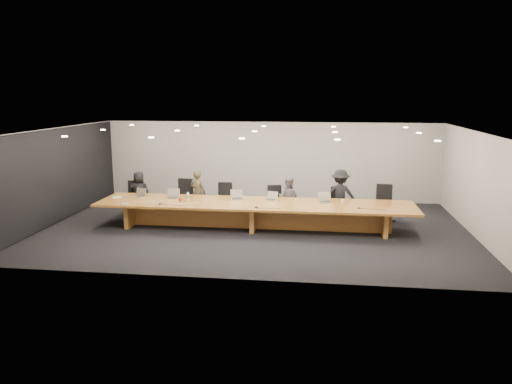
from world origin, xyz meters
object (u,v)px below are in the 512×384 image
paper_cup_near (296,200)px  av_box (125,204)px  person_d (340,195)px  laptop_a (138,193)px  laptop_b (172,193)px  paper_cup_far (343,201)px  chair_far_right (384,203)px  person_a (139,193)px  water_bottle (188,197)px  mic_right (359,208)px  chair_left (183,197)px  chair_far_left (134,198)px  conference_table (255,211)px  chair_right (339,203)px  laptop_d (271,196)px  amber_mug (180,199)px  chair_mid_left (224,199)px  person_b (198,193)px  mic_center (256,207)px  mic_left (160,204)px  laptop_c (237,194)px  person_c (288,198)px  chair_mid_right (275,202)px

paper_cup_near → av_box: bearing=-168.1°
person_d → laptop_a: 6.07m
laptop_b → paper_cup_far: bearing=0.1°
chair_far_right → person_a: person_a is taller
water_bottle → mic_right: size_ratio=2.10×
person_a → chair_left: bearing=175.2°
chair_far_left → paper_cup_far: 6.57m
paper_cup_near → water_bottle: bearing=-175.0°
chair_far_left → paper_cup_far: chair_far_left is taller
conference_table → chair_right: 2.74m
laptop_d → amber_mug: laptop_d is taller
chair_mid_left → mic_right: bearing=-23.0°
person_b → laptop_a: size_ratio=4.29×
chair_right → paper_cup_near: (-1.26, -1.04, 0.28)m
laptop_d → mic_center: size_ratio=2.41×
av_box → mic_right: (6.45, 0.39, -0.00)m
water_bottle → chair_left: bearing=111.9°
chair_left → mic_left: chair_left is taller
person_b → person_d: 4.41m
chair_right → laptop_d: size_ratio=3.14×
chair_right → water_bottle: 4.56m
paper_cup_far → chair_far_left: bearing=172.6°
mic_right → person_b: bearing=161.9°
person_a → laptop_c: bearing=160.4°
water_bottle → mic_right: (4.84, -0.33, -0.10)m
chair_far_right → paper_cup_near: (-2.59, -0.98, 0.22)m
person_d → mic_right: (0.45, -1.58, -0.02)m
person_a → person_d: size_ratio=0.88×
person_c → water_bottle: (-2.83, -1.14, 0.20)m
chair_far_left → person_a: person_a is taller
mic_center → laptop_a: bearing=165.9°
chair_mid_right → laptop_b: 3.12m
chair_mid_right → av_box: 4.46m
mic_left → chair_right: bearing=20.3°
person_d → av_box: bearing=19.8°
paper_cup_near → laptop_a: bearing=179.5°
chair_left → person_d: (4.89, 0.00, 0.20)m
water_bottle → person_b: bearing=91.2°
amber_mug → mic_center: size_ratio=0.77×
chair_right → laptop_a: 6.05m
chair_mid_right → person_a: person_a is taller
laptop_d → mic_center: bearing=-87.7°
chair_left → laptop_d: bearing=-10.5°
laptop_d → conference_table: bearing=-119.0°
laptop_d → chair_far_right: bearing=33.9°
chair_far_left → person_d: size_ratio=0.69×
person_d → person_a: bearing=1.8°
person_d → paper_cup_near: 1.62m
laptop_a → av_box: (-0.00, -1.04, -0.12)m
paper_cup_far → mic_left: (-5.08, -0.87, -0.03)m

